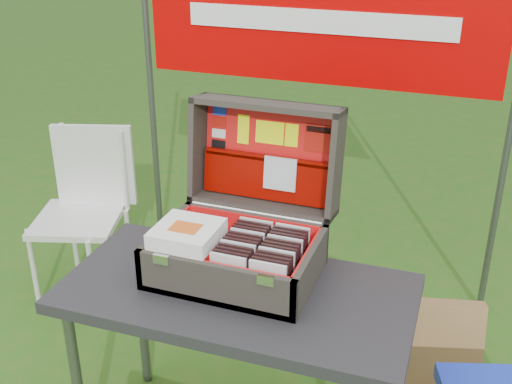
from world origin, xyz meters
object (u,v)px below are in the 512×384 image
at_px(table, 238,374).
at_px(suitcase, 242,199).
at_px(cardboard_box, 425,355).
at_px(chair, 78,222).

distance_m(table, suitcase, 0.60).
xyz_separation_m(suitcase, cardboard_box, (0.60, 0.35, -0.71)).
distance_m(chair, cardboard_box, 1.64).
relative_size(suitcase, cardboard_box, 1.22).
bearing_deg(chair, suitcase, -43.87).
xyz_separation_m(table, cardboard_box, (0.57, 0.48, -0.13)).
xyz_separation_m(suitcase, chair, (-1.02, 0.51, -0.51)).
height_order(suitcase, cardboard_box, suitcase).
relative_size(table, suitcase, 2.08).
height_order(table, suitcase, suitcase).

